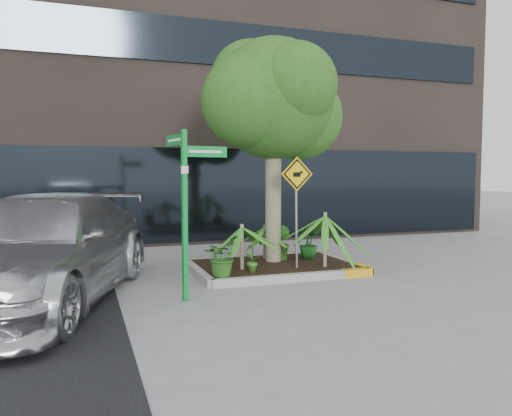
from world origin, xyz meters
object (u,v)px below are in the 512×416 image
object	(u,v)px
tree	(273,99)
street_sign_post	(186,196)
parked_car	(41,249)
cattle_sign	(297,193)

from	to	relation	value
tree	street_sign_post	xyz separation A→B (m)	(-2.25, -2.05, -1.88)
parked_car	cattle_sign	xyz separation A→B (m)	(4.56, 0.54, 0.78)
tree	street_sign_post	world-z (taller)	tree
tree	parked_car	bearing A→B (deg)	-161.94
street_sign_post	cattle_sign	world-z (taller)	street_sign_post
street_sign_post	cattle_sign	size ratio (longest dim) A/B	1.23
street_sign_post	cattle_sign	xyz separation A→B (m)	(2.40, 1.16, -0.04)
tree	cattle_sign	distance (m)	2.12
parked_car	street_sign_post	bearing A→B (deg)	2.87
street_sign_post	cattle_sign	distance (m)	2.67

